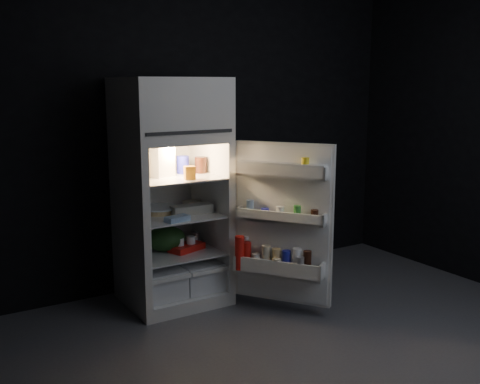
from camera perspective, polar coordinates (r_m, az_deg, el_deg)
floor at (r=3.91m, az=8.28°, el=-15.48°), size 4.00×3.40×0.00m
wall_back at (r=4.94m, az=-4.10°, el=6.48°), size 4.00×0.00×2.70m
refrigerator at (r=4.44m, az=-7.13°, el=0.79°), size 0.76×0.71×1.78m
fridge_door at (r=4.22m, az=4.19°, el=-3.55°), size 0.57×0.70×1.22m
milk_jug at (r=4.38m, az=-8.13°, el=3.15°), size 0.21×0.21×0.24m
mayo_jar at (r=4.50m, az=-5.83°, el=2.77°), size 0.11×0.11×0.14m
jam_jar at (r=4.52m, az=-4.01°, el=2.76°), size 0.11×0.11×0.13m
amber_bottle at (r=4.37m, az=-9.87°, el=2.94°), size 0.10×0.10×0.22m
small_carton at (r=4.22m, az=-5.14°, el=1.96°), size 0.09×0.07×0.10m
egg_carton at (r=4.43m, az=-4.94°, el=-1.76°), size 0.33×0.14×0.07m
pie at (r=4.48m, az=-8.22°, el=-1.87°), size 0.27×0.27×0.04m
flat_package at (r=4.20m, az=-6.38°, el=-2.71°), size 0.20×0.12×0.04m
wrapped_pkg at (r=4.70m, az=-4.95°, el=-1.15°), size 0.13×0.12×0.05m
produce_bag at (r=4.51m, az=-7.55°, el=-4.71°), size 0.38×0.35×0.20m
yogurt_tray at (r=4.51m, az=-5.45°, el=-5.62°), size 0.31×0.23×0.05m
small_can_red at (r=4.66m, az=-6.17°, el=-4.83°), size 0.08×0.08×0.09m
small_can_silver at (r=4.71m, az=-4.53°, el=-4.63°), size 0.09×0.09×0.09m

